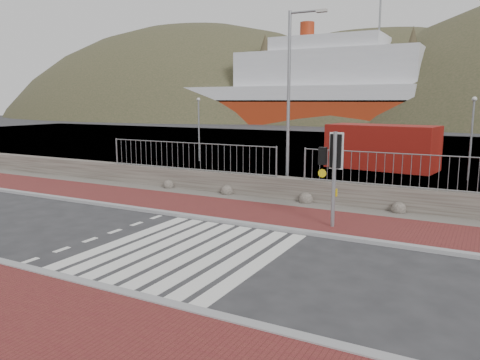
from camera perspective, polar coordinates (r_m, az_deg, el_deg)
The scene contains 15 objects.
ground at distance 12.59m, azimuth -6.49°, elevation -8.59°, with size 220.00×220.00×0.00m, color #28282B.
sidewalk_near at distance 9.23m, azimuth -25.21°, elevation -16.23°, with size 40.00×4.00×0.08m, color maroon.
sidewalk_far at distance 16.32m, azimuth 2.55°, elevation -4.13°, with size 40.00×3.00×0.08m, color maroon.
kerb_near at distance 10.41m, azimuth -16.17°, elevation -12.62°, with size 40.00×0.25×0.12m, color gray.
kerb_far at distance 15.03m, azimuth 0.05°, elevation -5.30°, with size 40.00×0.25×0.12m, color gray.
zebra_crossing at distance 12.58m, azimuth -6.49°, elevation -8.56°, with size 4.62×5.60×0.01m.
gravel_strip at distance 18.10m, azimuth 5.30°, elevation -2.82°, with size 40.00×1.50×0.06m, color #59544C.
stone_wall at distance 18.74m, azimuth 6.28°, elevation -1.10°, with size 40.00×0.60×0.90m, color #4D463F.
railing at distance 18.40m, azimuth 6.18°, elevation 3.02°, with size 18.07×0.07×1.22m.
quay at distance 38.51m, azimuth 17.88°, elevation 3.33°, with size 120.00×40.00×0.50m, color #4C4C4F.
water at distance 73.12m, azimuth 22.96°, elevation 5.81°, with size 220.00×50.00×0.05m, color #3F4C54.
ferry at distance 83.85m, azimuth 6.29°, elevation 10.57°, with size 50.00×16.00×20.00m.
traffic_signal_far at distance 14.45m, azimuth 11.29°, elevation 2.51°, with size 0.71×0.26×3.01m.
streetlight at distance 19.31m, azimuth 6.30°, elevation 10.34°, with size 1.57×0.21×7.42m.
shipping_container at distance 28.43m, azimuth 16.89°, elevation 3.88°, with size 6.10×2.54×2.54m, color maroon.
Camera 1 is at (6.86, -9.79, 3.93)m, focal length 35.00 mm.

